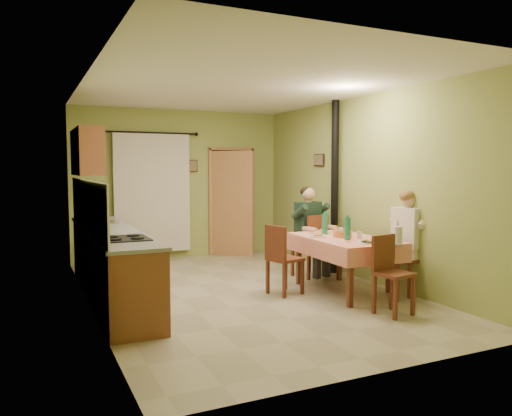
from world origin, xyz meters
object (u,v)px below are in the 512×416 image
chair_left (284,273)px  man_far (309,221)px  dining_table (344,265)px  chair_right (409,272)px  chair_far (310,258)px  chair_near (393,290)px  man_right (409,230)px  stove_flue (334,210)px

chair_left → man_far: bearing=117.7°
dining_table → chair_right: size_ratio=1.65×
chair_right → man_far: bearing=16.6°
chair_far → chair_near: chair_far is taller
man_far → man_right: bearing=-79.0°
chair_right → man_right: 0.59m
man_far → stove_flue: stove_flue is taller
stove_flue → chair_right: bearing=-85.7°
dining_table → chair_near: (-0.09, -1.11, -0.09)m
chair_near → stove_flue: 2.53m
chair_right → man_far: 1.75m
chair_far → chair_left: chair_far is taller
man_right → stove_flue: stove_flue is taller
chair_right → chair_far: bearing=16.7°
chair_far → man_far: man_far is taller
chair_near → chair_left: chair_left is taller
chair_left → stove_flue: 1.87m
chair_far → man_far: 0.59m
man_far → man_right: size_ratio=1.00×
chair_right → stove_flue: stove_flue is taller
chair_right → chair_near: bearing=120.7°
chair_near → stove_flue: size_ratio=0.33×
chair_near → chair_right: (0.85, 0.67, 0.00)m
chair_near → man_right: size_ratio=0.66×
chair_far → chair_right: 1.63m
chair_right → man_far: man_far is taller
chair_left → chair_right: bearing=51.2°
chair_near → chair_right: bearing=-151.3°
man_far → chair_near: bearing=-107.4°
man_far → man_right: (0.66, -1.50, 0.00)m
chair_right → stove_flue: (-0.12, 1.63, 0.73)m
stove_flue → man_right: bearing=-86.2°
man_right → chair_right: bearing=-90.0°
chair_far → chair_near: 2.17m
chair_left → stove_flue: stove_flue is taller
chair_right → chair_left: bearing=58.4°
chair_right → stove_flue: size_ratio=0.36×
stove_flue → chair_near: bearing=-107.5°
chair_far → man_right: 1.73m
chair_far → chair_right: chair_right is taller
man_right → man_far: bearing=16.1°
chair_right → chair_left: (-1.56, 0.69, -0.00)m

